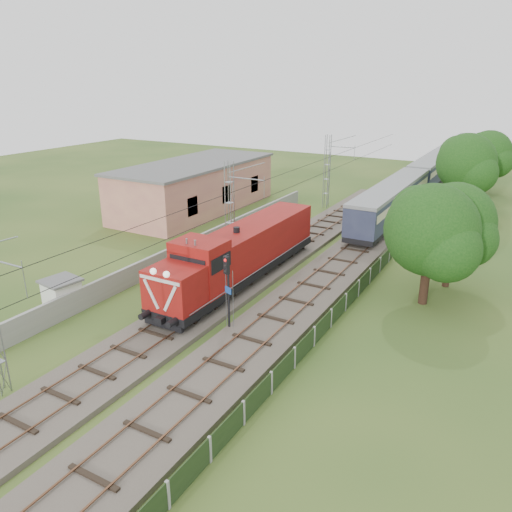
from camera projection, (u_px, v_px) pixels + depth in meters
The scene contains 15 objects.
ground at pixel (164, 334), 28.51m from camera, with size 140.00×140.00×0.00m, color #2B4C1C.
track_main at pixel (229, 289), 34.18m from camera, with size 4.20×70.00×0.45m.
track_side at pixel (360, 247), 42.53m from camera, with size 4.20×80.00×0.45m.
catenary at pixel (230, 212), 38.33m from camera, with size 3.31×70.00×8.00m.
boundary_wall at pixel (195, 246), 41.09m from camera, with size 0.25×40.00×1.50m, color #9E9E99.
station_building at pixel (195, 186), 54.20m from camera, with size 8.40×20.40×5.22m.
fence at pixel (314, 336), 27.07m from camera, with size 0.12×32.00×1.20m.
locomotive at pixel (241, 253), 34.77m from camera, with size 3.08×17.58×4.46m.
coach_rake at pixel (434, 167), 67.05m from camera, with size 2.85×63.45×3.29m.
signal_post at pixel (228, 280), 27.73m from camera, with size 0.50×0.40×4.70m.
relay_hut at pixel (62, 295), 31.01m from camera, with size 2.35×2.35×2.13m.
tree_a at pixel (432, 231), 30.75m from camera, with size 6.06×5.77×7.86m.
tree_b at pixel (455, 224), 33.50m from camera, with size 5.67×5.40×7.35m.
tree_c at pixel (467, 163), 52.72m from camera, with size 6.46×6.15×8.38m.
tree_d at pixel (489, 154), 61.77m from camera, with size 5.94×5.66×7.70m.
Camera 1 is at (17.01, -19.44, 13.92)m, focal length 35.00 mm.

